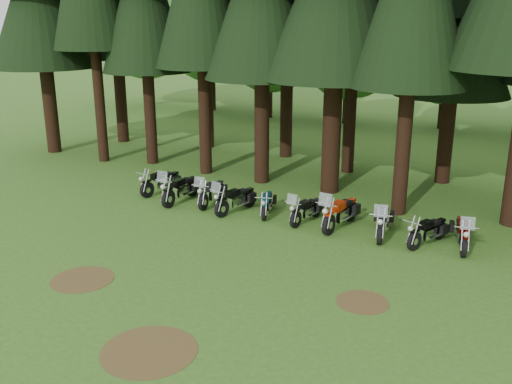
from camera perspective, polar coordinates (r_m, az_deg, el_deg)
ground at (r=16.87m, az=-4.77°, el=-8.21°), size 120.00×120.00×0.00m
decid_0 at (r=48.74m, az=-10.82°, el=15.32°), size 8.00×7.78×10.00m
decid_1 at (r=45.59m, az=-4.19°, el=15.37°), size 7.91×7.69×9.88m
decid_2 at (r=42.03m, az=1.69°, el=14.07°), size 6.72×6.53×8.40m
decid_3 at (r=40.15m, az=9.43°, el=13.07°), size 6.12×5.95×7.65m
decid_4 at (r=39.73m, az=18.79°, el=12.17°), size 5.93×5.76×7.41m
dirt_patch_0 at (r=17.25m, az=-16.96°, el=-8.35°), size 1.80×1.80×0.01m
dirt_patch_1 at (r=15.55m, az=10.59°, el=-10.77°), size 1.40×1.40×0.01m
dirt_patch_2 at (r=13.53m, az=-10.64°, el=-15.36°), size 2.20×2.20×0.01m
motorcycle_0 at (r=24.49m, az=-9.45°, el=0.94°), size 0.54×2.25×0.92m
motorcycle_1 at (r=23.20m, az=-7.55°, el=0.24°), size 0.46×2.47×1.56m
motorcycle_2 at (r=22.77m, az=-4.46°, el=-0.11°), size 0.58×2.27×1.42m
motorcycle_3 at (r=21.82m, az=-2.05°, el=-0.82°), size 0.75×2.29×1.44m
motorcycle_4 at (r=21.60m, az=1.09°, el=-1.21°), size 0.77×1.90×0.80m
motorcycle_5 at (r=20.84m, az=5.04°, el=-1.87°), size 0.54×2.11×1.32m
motorcycle_6 at (r=20.40m, az=8.41°, el=-2.15°), size 0.61×2.53×1.59m
motorcycle_7 at (r=19.93m, az=12.53°, el=-2.97°), size 0.74×2.34×1.47m
motorcycle_8 at (r=19.57m, az=16.80°, el=-3.86°), size 0.89×2.01×0.86m
motorcycle_9 at (r=19.64m, az=19.89°, el=-3.97°), size 0.83×2.26×1.43m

